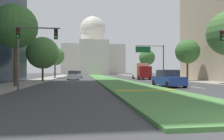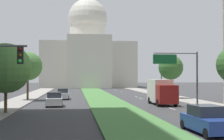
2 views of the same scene
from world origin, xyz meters
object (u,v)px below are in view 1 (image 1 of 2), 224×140
street_tree_left_near (15,27)px  sedan_lead_stopped (168,79)px  street_tree_right_mid (187,52)px  box_truck_delivery (141,71)px  street_tree_right_far (147,58)px  overhead_guide_sign (153,55)px  street_tree_left_far (55,56)px  street_tree_left_mid (43,53)px  sedan_midblock (73,76)px  traffic_light_far_right (141,65)px  traffic_light_near_left (29,43)px  capitol_building (93,54)px  sedan_distant (78,75)px

street_tree_left_near → sedan_lead_stopped: street_tree_left_near is taller
street_tree_right_mid → box_truck_delivery: 10.87m
street_tree_right_far → sedan_lead_stopped: bearing=-103.1°
overhead_guide_sign → street_tree_left_near: size_ratio=0.80×
street_tree_left_far → box_truck_delivery: 20.39m
street_tree_left_mid → street_tree_right_mid: street_tree_left_mid is taller
sedan_midblock → box_truck_delivery: (13.33, 0.47, 0.87)m
overhead_guide_sign → street_tree_left_mid: street_tree_left_mid is taller
street_tree_left_near → street_tree_right_far: street_tree_left_near is taller
street_tree_right_mid → sedan_midblock: (-18.42, 8.63, -3.95)m
traffic_light_far_right → street_tree_right_far: size_ratio=0.74×
overhead_guide_sign → street_tree_left_far: (-19.29, 12.47, 0.49)m
traffic_light_near_left → street_tree_left_near: street_tree_left_near is taller
street_tree_left_far → sedan_lead_stopped: 32.97m
capitol_building → street_tree_right_mid: (11.67, -79.36, -6.14)m
overhead_guide_sign → sedan_lead_stopped: bearing=-103.7°
overhead_guide_sign → sedan_distant: 20.75m
traffic_light_near_left → street_tree_right_mid: 25.01m
traffic_light_far_right → box_truck_delivery: 12.00m
street_tree_left_near → street_tree_left_mid: 11.04m
street_tree_left_far → capitol_building: bearing=79.5°
sedan_distant → traffic_light_near_left: bearing=-94.5°
traffic_light_far_right → street_tree_left_mid: street_tree_left_mid is taller
overhead_guide_sign → sedan_lead_stopped: size_ratio=1.44×
sedan_distant → box_truck_delivery: 17.10m
street_tree_left_near → sedan_midblock: street_tree_left_near is taller
traffic_light_far_right → street_tree_right_far: bearing=-61.5°
street_tree_right_mid → street_tree_left_far: size_ratio=0.92×
traffic_light_near_left → street_tree_left_near: 5.47m
box_truck_delivery → sedan_distant: bearing=138.4°
street_tree_right_far → sedan_midblock: bearing=-150.2°
traffic_light_near_left → street_tree_left_near: bearing=118.9°
capitol_building → street_tree_left_near: bearing=-97.3°
sedan_distant → sedan_midblock: bearing=-92.7°
street_tree_left_near → street_tree_right_mid: (23.02, 9.77, -1.25)m
capitol_building → sedan_lead_stopped: size_ratio=7.00×
street_tree_right_far → sedan_midblock: (-17.54, -10.05, -4.20)m
capitol_building → sedan_lead_stopped: capitol_building is taller
street_tree_left_mid → traffic_light_far_right: bearing=43.3°
street_tree_left_mid → sedan_distant: street_tree_left_mid is taller
street_tree_left_far → sedan_lead_stopped: bearing=-62.1°
street_tree_left_mid → sedan_midblock: bearing=61.5°
capitol_building → sedan_midblock: bearing=-95.5°
sedan_lead_stopped → street_tree_right_mid: bearing=54.2°
street_tree_left_near → street_tree_right_mid: size_ratio=1.22×
street_tree_left_far → traffic_light_near_left: bearing=-85.8°
street_tree_left_near → street_tree_right_far: 36.06m
sedan_lead_stopped → street_tree_right_far: bearing=76.9°
traffic_light_near_left → street_tree_left_mid: size_ratio=0.77×
capitol_building → street_tree_right_far: 61.92m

